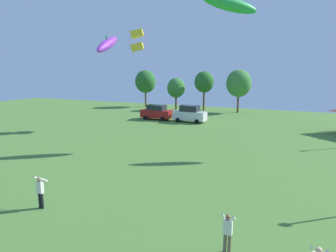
% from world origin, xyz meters
% --- Properties ---
extents(person_standing_mid_field, '(0.52, 0.49, 1.70)m').
position_xyz_m(person_standing_mid_field, '(4.12, 12.21, 0.96)').
color(person_standing_mid_field, brown).
rests_on(person_standing_mid_field, ground).
extents(person_standing_far_right, '(0.52, 0.52, 1.80)m').
position_xyz_m(person_standing_far_right, '(-5.87, 11.98, 1.02)').
color(person_standing_far_right, black).
rests_on(person_standing_far_right, ground).
extents(kite_flying_3, '(5.27, 4.40, 2.22)m').
position_xyz_m(kite_flying_3, '(-0.55, 30.46, 13.33)').
color(kite_flying_3, green).
extents(kite_flying_6, '(2.05, 1.97, 2.73)m').
position_xyz_m(kite_flying_6, '(-12.99, 34.48, 10.93)').
color(kite_flying_6, yellow).
extents(kite_flying_7, '(1.74, 5.08, 2.83)m').
position_xyz_m(kite_flying_7, '(-14.74, 30.65, 10.24)').
color(kite_flying_7, purple).
extents(parked_car_leftmost, '(4.73, 2.12, 2.23)m').
position_xyz_m(parked_car_leftmost, '(-13.65, 40.93, 1.11)').
color(parked_car_leftmost, maroon).
rests_on(parked_car_leftmost, ground).
extents(parked_car_second_from_left, '(4.75, 2.15, 2.41)m').
position_xyz_m(parked_car_second_from_left, '(-8.29, 40.79, 1.19)').
color(parked_car_second_from_left, silver).
rests_on(parked_car_second_from_left, ground).
extents(treeline_tree_0, '(4.15, 4.15, 7.36)m').
position_xyz_m(treeline_tree_0, '(-23.06, 54.57, 5.06)').
color(treeline_tree_0, brown).
rests_on(treeline_tree_0, ground).
extents(treeline_tree_1, '(3.34, 3.34, 5.93)m').
position_xyz_m(treeline_tree_1, '(-15.48, 52.58, 4.07)').
color(treeline_tree_1, brown).
rests_on(treeline_tree_1, ground).
extents(treeline_tree_2, '(3.52, 3.52, 7.17)m').
position_xyz_m(treeline_tree_2, '(-10.38, 53.56, 5.20)').
color(treeline_tree_2, brown).
rests_on(treeline_tree_2, ground).
extents(treeline_tree_3, '(4.28, 4.28, 7.45)m').
position_xyz_m(treeline_tree_3, '(-4.12, 53.43, 5.08)').
color(treeline_tree_3, brown).
rests_on(treeline_tree_3, ground).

